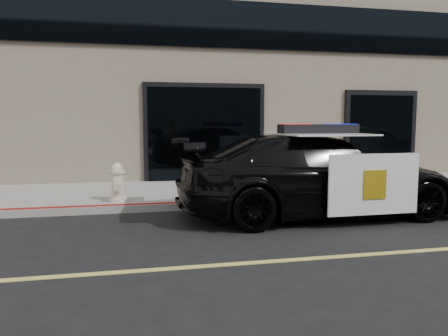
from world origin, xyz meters
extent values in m
plane|color=black|center=(0.00, 0.00, 0.00)|extent=(120.00, 120.00, 0.00)
cube|color=gray|center=(0.00, 5.25, 0.07)|extent=(60.00, 3.50, 0.15)
cube|color=#756856|center=(0.00, 10.50, 6.00)|extent=(60.00, 7.00, 12.00)
imported|color=black|center=(0.40, 2.46, 0.78)|extent=(2.30, 5.44, 1.57)
cube|color=white|center=(0.94, 1.34, 0.76)|extent=(1.67, 0.06, 1.04)
cube|color=white|center=(0.92, 3.58, 0.76)|extent=(1.67, 0.06, 1.04)
cube|color=white|center=(0.40, 2.46, 1.58)|extent=(1.59, 1.90, 0.03)
cube|color=gold|center=(0.94, 1.31, 0.76)|extent=(0.42, 0.02, 0.50)
cube|color=black|center=(0.40, 2.46, 1.67)|extent=(1.51, 0.41, 0.18)
cube|color=red|center=(-0.05, 2.45, 1.68)|extent=(0.53, 0.34, 0.17)
cube|color=#0C19CC|center=(0.86, 2.46, 1.68)|extent=(0.53, 0.34, 0.17)
cylinder|color=#F1DEC9|center=(-3.36, 4.00, 0.19)|extent=(0.37, 0.37, 0.08)
cylinder|color=#F1DEC9|center=(-3.36, 4.00, 0.49)|extent=(0.27, 0.27, 0.52)
cylinder|color=#F1DEC9|center=(-3.36, 4.00, 0.77)|extent=(0.32, 0.32, 0.06)
sphere|color=#F1DEC9|center=(-3.36, 4.00, 0.83)|extent=(0.24, 0.24, 0.24)
cylinder|color=#F1DEC9|center=(-3.36, 4.00, 0.93)|extent=(0.07, 0.07, 0.07)
cylinder|color=#F1DEC9|center=(-3.36, 4.17, 0.56)|extent=(0.13, 0.12, 0.13)
cylinder|color=#F1DEC9|center=(-3.36, 3.82, 0.56)|extent=(0.13, 0.12, 0.13)
cylinder|color=#F1DEC9|center=(-3.36, 3.79, 0.49)|extent=(0.18, 0.14, 0.18)
camera|label=1|loc=(-3.09, -5.27, 1.84)|focal=35.00mm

